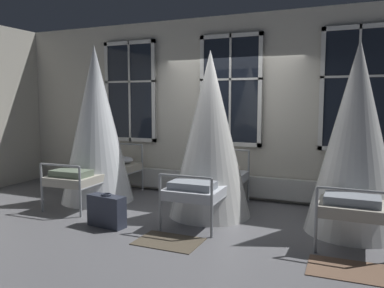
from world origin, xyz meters
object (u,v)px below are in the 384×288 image
at_px(cot_first, 96,127).
at_px(cot_third, 356,141).
at_px(cot_second, 210,137).
at_px(suitcase_dark, 107,211).

distance_m(cot_first, cot_third, 4.17).
bearing_deg(cot_third, cot_second, 90.82).
relative_size(cot_first, cot_third, 1.06).
bearing_deg(suitcase_dark, cot_first, 138.87).
distance_m(cot_first, suitcase_dark, 1.88).
bearing_deg(cot_second, cot_first, 87.62).
bearing_deg(suitcase_dark, cot_second, 52.36).
relative_size(cot_third, suitcase_dark, 4.38).
height_order(cot_first, suitcase_dark, cot_first).
bearing_deg(cot_third, cot_first, 89.96).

